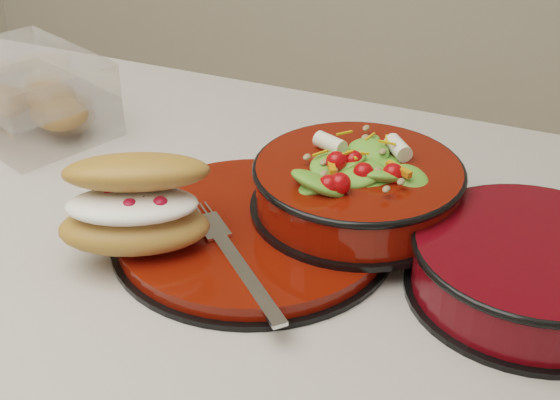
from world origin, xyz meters
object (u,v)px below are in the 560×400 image
at_px(croissant, 136,204).
at_px(pastry_box, 29,96).
at_px(dinner_plate, 254,232).
at_px(fork, 236,261).
at_px(extra_bowl, 532,267).
at_px(salad_bowl, 358,180).

xyz_separation_m(croissant, pastry_box, (-0.28, 0.19, -0.02)).
distance_m(dinner_plate, fork, 0.07).
height_order(pastry_box, extra_bowl, pastry_box).
bearing_deg(dinner_plate, pastry_box, 161.93).
distance_m(salad_bowl, fork, 0.15).
bearing_deg(croissant, pastry_box, 119.27).
bearing_deg(salad_bowl, pastry_box, 173.08).
bearing_deg(croissant, salad_bowl, 12.40).
xyz_separation_m(fork, extra_bowl, (0.25, 0.09, 0.01)).
distance_m(dinner_plate, extra_bowl, 0.26).
bearing_deg(dinner_plate, extra_bowl, 4.67).
xyz_separation_m(dinner_plate, pastry_box, (-0.37, 0.12, 0.03)).
distance_m(croissant, fork, 0.11).
xyz_separation_m(salad_bowl, fork, (-0.07, -0.13, -0.03)).
relative_size(fork, extra_bowl, 0.68).
bearing_deg(pastry_box, dinner_plate, 3.14).
relative_size(salad_bowl, pastry_box, 0.91).
bearing_deg(fork, salad_bowl, 13.77).
bearing_deg(dinner_plate, fork, -78.47).
relative_size(dinner_plate, pastry_box, 1.18).
relative_size(dinner_plate, croissant, 1.75).
relative_size(croissant, extra_bowl, 0.73).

